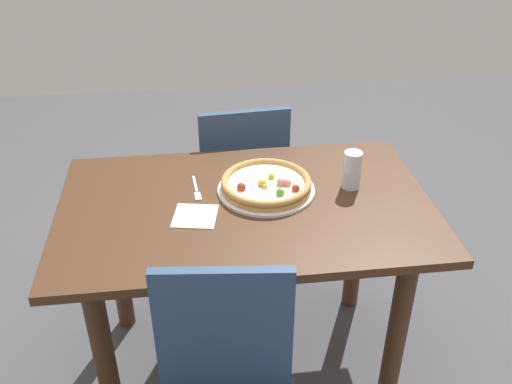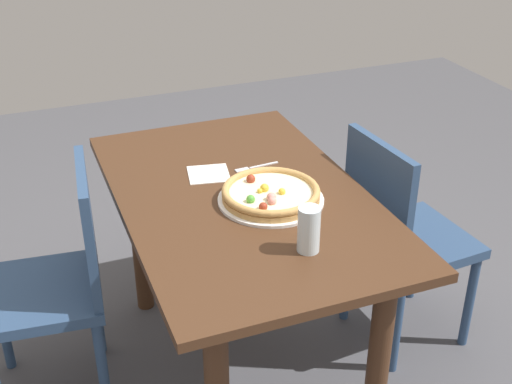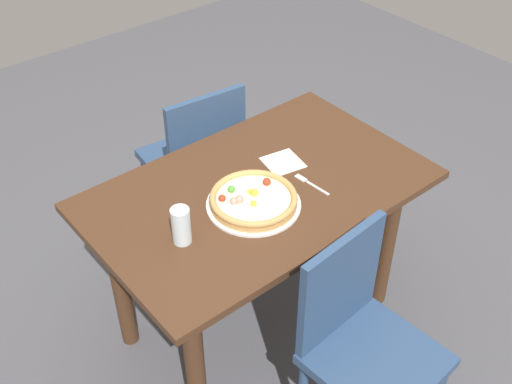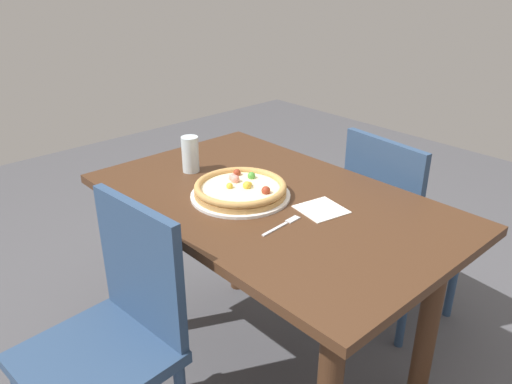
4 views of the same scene
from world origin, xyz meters
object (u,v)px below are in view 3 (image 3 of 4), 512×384
chair_far (197,159)px  fork (309,183)px  dining_table (258,214)px  drinking_glass (181,226)px  chair_near (362,340)px  napkin (283,162)px  plate (254,204)px  pizza (253,199)px

chair_far → fork: size_ratio=5.26×
dining_table → drinking_glass: drinking_glass is taller
chair_near → drinking_glass: size_ratio=6.32×
fork → napkin: (0.01, 0.16, -0.00)m
plate → napkin: size_ratio=2.45×
chair_near → pizza: (-0.04, 0.54, 0.30)m
pizza → fork: size_ratio=1.91×
pizza → fork: pizza is taller
chair_far → fork: bearing=-81.0°
chair_far → fork: 0.76m
dining_table → fork: (0.16, -0.10, 0.13)m
plate → napkin: 0.29m
chair_near → fork: 0.61m
chair_near → pizza: chair_near is taller
drinking_glass → napkin: size_ratio=0.99×
chair_far → napkin: (0.05, -0.55, 0.27)m
plate → drinking_glass: size_ratio=2.49×
chair_far → plate: chair_far is taller
drinking_glass → napkin: bearing=12.1°
plate → dining_table: bearing=41.0°
chair_near → fork: chair_near is taller
chair_far → drinking_glass: size_ratio=6.32×
pizza → drinking_glass: size_ratio=2.30×
dining_table → drinking_glass: size_ratio=9.20×
chair_near → napkin: bearing=-112.3°
dining_table → chair_far: chair_far is taller
chair_far → napkin: bearing=-79.1°
drinking_glass → plate: bearing=-1.9°
pizza → drinking_glass: drinking_glass is taller
chair_far → napkin: size_ratio=6.23×
chair_near → pizza: size_ratio=2.75×
plate → fork: (0.24, -0.03, -0.00)m
dining_table → pizza: 0.19m
plate → drinking_glass: 0.31m
pizza → fork: bearing=-8.0°
dining_table → fork: 0.23m
dining_table → plate: size_ratio=3.70×
chair_near → fork: (0.21, 0.50, 0.27)m
dining_table → drinking_glass: bearing=-171.0°
chair_far → fork: chair_far is taller
dining_table → napkin: (0.17, 0.06, 0.13)m
chair_far → pizza: bearing=-101.0°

